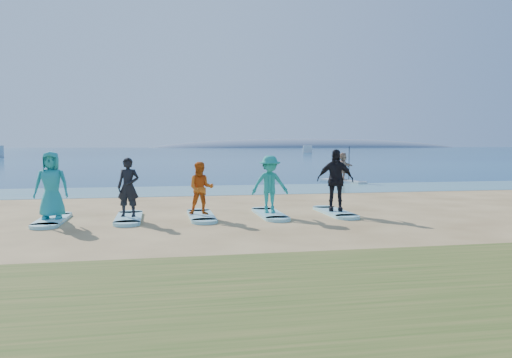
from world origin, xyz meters
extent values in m
plane|color=tan|center=(0.00, 0.00, 0.00)|extent=(600.00, 600.00, 0.00)
plane|color=teal|center=(0.00, 10.50, 0.01)|extent=(600.00, 600.00, 0.00)
plane|color=navy|center=(0.00, 160.00, 0.01)|extent=(600.00, 600.00, 0.00)
ellipsoid|color=slate|center=(95.00, 300.00, 0.00)|extent=(220.00, 56.00, 18.00)
cube|color=silver|center=(7.83, 13.97, 0.06)|extent=(1.86, 3.03, 0.12)
imported|color=tan|center=(7.83, 13.97, 0.89)|extent=(0.65, 1.48, 1.54)
cube|color=silver|center=(35.63, 111.63, 0.00)|extent=(3.79, 6.31, 1.81)
cube|color=#92D9E3|center=(-5.18, 2.03, 0.04)|extent=(0.70, 2.20, 0.09)
imported|color=teal|center=(-5.18, 2.03, 1.01)|extent=(0.91, 0.59, 1.84)
cube|color=#92D9E3|center=(-3.14, 2.03, 0.04)|extent=(0.70, 2.20, 0.09)
imported|color=black|center=(-3.14, 2.03, 0.92)|extent=(0.68, 0.52, 1.66)
cube|color=#92D9E3|center=(-1.10, 2.03, 0.04)|extent=(0.70, 2.20, 0.09)
imported|color=#CF5B15|center=(-1.10, 2.03, 0.85)|extent=(0.80, 0.66, 1.53)
cube|color=#92D9E3|center=(0.94, 2.03, 0.04)|extent=(0.70, 2.20, 0.09)
imported|color=teal|center=(0.94, 2.03, 0.94)|extent=(1.10, 0.64, 1.70)
cube|color=#92D9E3|center=(2.99, 2.03, 0.04)|extent=(0.70, 2.20, 0.09)
imported|color=black|center=(2.99, 2.03, 1.03)|extent=(1.19, 0.76, 1.88)
camera|label=1|loc=(-2.31, -12.37, 2.12)|focal=35.00mm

